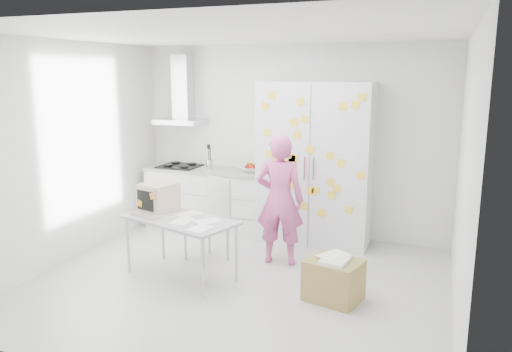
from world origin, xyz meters
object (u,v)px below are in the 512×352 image
(person, at_px, (280,200))
(chair, at_px, (211,214))
(desk, at_px, (166,207))
(cardboard_box, at_px, (334,279))

(person, bearing_deg, chair, 3.77)
(desk, relative_size, cardboard_box, 2.29)
(person, height_order, cardboard_box, person)
(desk, bearing_deg, chair, 76.56)
(chair, relative_size, cardboard_box, 1.65)
(person, distance_m, chair, 0.88)
(desk, xyz_separation_m, chair, (0.32, 0.55, -0.20))
(chair, height_order, cardboard_box, chair)
(chair, xyz_separation_m, cardboard_box, (1.68, -0.62, -0.36))
(chair, bearing_deg, cardboard_box, 6.63)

